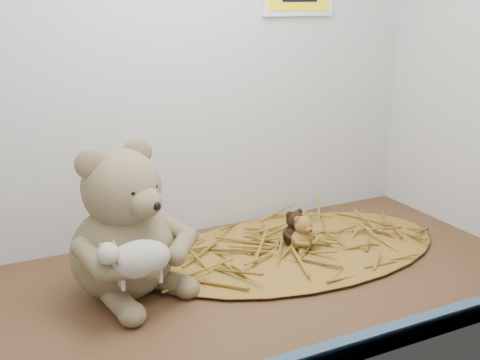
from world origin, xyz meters
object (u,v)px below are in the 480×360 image
main_teddy (121,221)px  mini_teddy_tan (303,231)px  mini_teddy_brown (294,226)px  toy_lamb (139,259)px

main_teddy → mini_teddy_tan: bearing=-23.1°
main_teddy → mini_teddy_tan: 39.74cm
main_teddy → mini_teddy_brown: size_ratio=3.58×
toy_lamb → mini_teddy_tan: bearing=14.9°
main_teddy → mini_teddy_brown: 39.71cm
toy_lamb → main_teddy: bearing=90.0°
toy_lamb → mini_teddy_brown: (38.54, 13.44, -5.74)cm
mini_teddy_tan → mini_teddy_brown: bearing=88.9°
toy_lamb → mini_teddy_brown: toy_lamb is taller
mini_teddy_tan → mini_teddy_brown: same height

